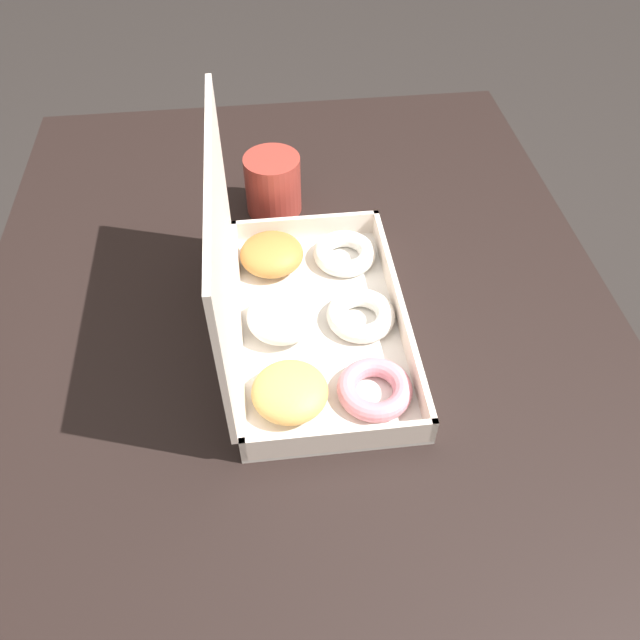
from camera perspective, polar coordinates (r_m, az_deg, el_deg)
The scene contains 4 objects.
ground_plane at distance 1.57m, azimuth -1.33°, elevation -17.30°, with size 8.00×8.00×0.00m, color #2D2826.
dining_table at distance 1.02m, azimuth -1.95°, elevation -1.71°, with size 1.18×0.96×0.74m.
donut_box at distance 0.87m, azimuth -2.21°, elevation 1.36°, with size 0.41×0.25×0.29m.
coffee_mug at distance 1.08m, azimuth -4.32°, elevation 12.34°, with size 0.09×0.09×0.10m.
Camera 1 is at (-0.66, 0.04, 1.42)m, focal length 35.00 mm.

